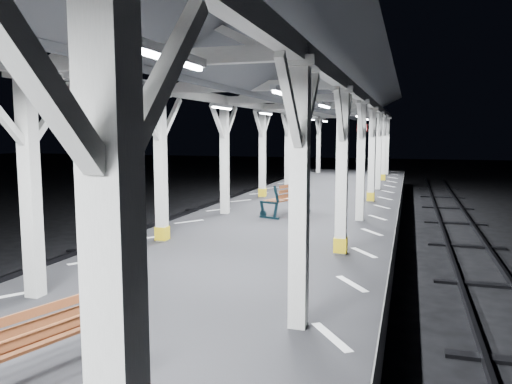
% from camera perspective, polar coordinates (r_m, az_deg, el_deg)
% --- Properties ---
extents(ground, '(120.00, 120.00, 0.00)m').
position_cam_1_polar(ground, '(9.24, -5.10, -15.03)').
color(ground, black).
rests_on(ground, ground).
extents(platform, '(6.00, 50.00, 1.00)m').
position_cam_1_polar(platform, '(9.06, -5.13, -12.10)').
color(platform, black).
rests_on(platform, ground).
extents(hazard_stripes_left, '(1.00, 48.00, 0.01)m').
position_cam_1_polar(hazard_stripes_left, '(10.07, -18.29, -7.49)').
color(hazard_stripes_left, silver).
rests_on(hazard_stripes_left, platform).
extents(hazard_stripes_right, '(1.00, 48.00, 0.01)m').
position_cam_1_polar(hazard_stripes_right, '(8.33, 10.89, -10.27)').
color(hazard_stripes_right, silver).
rests_on(hazard_stripes_right, platform).
extents(canopy, '(5.40, 49.00, 4.65)m').
position_cam_1_polar(canopy, '(8.63, -5.47, 14.27)').
color(canopy, silver).
rests_on(canopy, platform).
extents(bench_near, '(1.01, 1.65, 0.84)m').
position_cam_1_polar(bench_near, '(5.51, -22.63, -14.85)').
color(bench_near, black).
rests_on(bench_near, platform).
extents(bench_mid, '(1.20, 1.90, 0.97)m').
position_cam_1_polar(bench_mid, '(14.74, 3.78, -0.67)').
color(bench_mid, black).
rests_on(bench_mid, platform).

